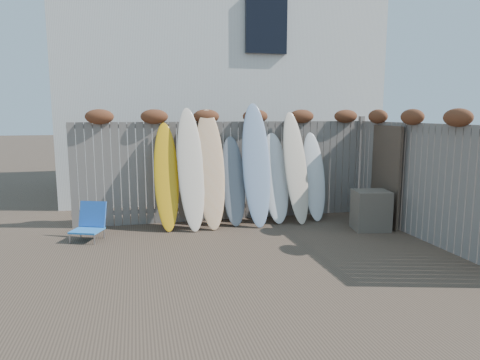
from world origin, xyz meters
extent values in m
plane|color=#493A2D|center=(0.00, 0.00, 0.00)|extent=(80.00, 80.00, 0.00)
cube|color=slate|center=(0.00, 2.40, 1.00)|extent=(6.00, 0.10, 2.00)
cube|color=slate|center=(3.00, 2.40, 1.05)|extent=(0.10, 0.10, 2.10)
ellipsoid|color=brown|center=(-2.40, 2.36, 2.10)|extent=(0.52, 0.28, 0.28)
ellipsoid|color=brown|center=(-1.40, 2.36, 2.10)|extent=(0.52, 0.28, 0.28)
ellipsoid|color=brown|center=(-0.40, 2.36, 2.10)|extent=(0.52, 0.28, 0.28)
ellipsoid|color=brown|center=(0.60, 2.36, 2.10)|extent=(0.52, 0.28, 0.28)
ellipsoid|color=brown|center=(1.60, 2.36, 2.10)|extent=(0.52, 0.28, 0.28)
ellipsoid|color=brown|center=(2.60, 2.36, 2.10)|extent=(0.52, 0.28, 0.28)
cube|color=slate|center=(3.00, 0.20, 1.00)|extent=(0.10, 4.40, 2.00)
ellipsoid|color=brown|center=(2.96, -0.50, 2.10)|extent=(0.28, 0.56, 0.28)
ellipsoid|color=brown|center=(2.96, 0.60, 2.10)|extent=(0.28, 0.56, 0.28)
ellipsoid|color=brown|center=(2.96, 1.70, 2.10)|extent=(0.28, 0.56, 0.28)
cube|color=silver|center=(0.50, 6.50, 3.00)|extent=(8.00, 5.00, 6.00)
cube|color=black|center=(1.30, 3.95, 4.20)|extent=(1.00, 0.12, 1.30)
cube|color=blue|center=(-2.63, 1.48, 0.18)|extent=(0.60, 0.57, 0.03)
cube|color=blue|center=(-2.54, 1.69, 0.42)|extent=(0.50, 0.31, 0.44)
cylinder|color=#AEACB4|center=(-2.90, 1.39, 0.09)|extent=(0.03, 0.03, 0.18)
cylinder|color=#AFAFB6|center=(-2.77, 1.73, 0.09)|extent=(0.03, 0.03, 0.18)
cylinder|color=#AEAFB5|center=(-2.49, 1.23, 0.09)|extent=(0.03, 0.03, 0.18)
cylinder|color=#AAAAB1|center=(-2.36, 1.56, 0.09)|extent=(0.03, 0.03, 0.18)
cube|color=#52463D|center=(2.46, 0.97, 0.37)|extent=(0.72, 0.64, 0.74)
cube|color=#2E261C|center=(2.95, 1.36, 0.97)|extent=(0.21, 1.28, 1.93)
ellipsoid|color=#ECA813|center=(-1.23, 1.97, 1.00)|extent=(0.46, 0.71, 2.00)
ellipsoid|color=beige|center=(-0.78, 1.91, 1.14)|extent=(0.53, 0.82, 2.28)
ellipsoid|color=#F5BD7C|center=(-0.40, 1.94, 1.13)|extent=(0.55, 0.79, 2.25)
ellipsoid|color=slate|center=(0.06, 2.00, 0.86)|extent=(0.48, 0.62, 1.72)
ellipsoid|color=#879EC1|center=(0.50, 1.91, 1.18)|extent=(0.60, 0.86, 2.37)
ellipsoid|color=white|center=(0.93, 2.02, 0.89)|extent=(0.54, 0.64, 1.78)
ellipsoid|color=beige|center=(1.32, 1.93, 1.10)|extent=(0.53, 0.80, 2.20)
ellipsoid|color=silver|center=(1.76, 2.02, 0.89)|extent=(0.49, 0.66, 1.78)
camera|label=1|loc=(-1.76, -6.03, 2.17)|focal=32.00mm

